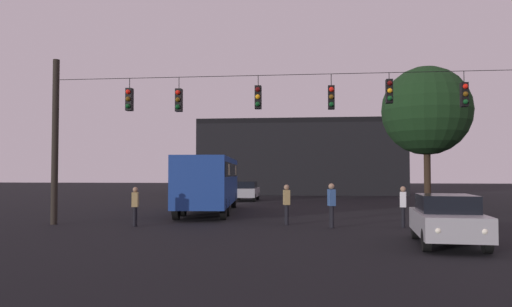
% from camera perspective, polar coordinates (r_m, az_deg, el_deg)
% --- Properties ---
extents(ground_plane, '(168.00, 168.00, 0.00)m').
position_cam_1_polar(ground_plane, '(29.34, 4.54, -6.48)').
color(ground_plane, black).
rests_on(ground_plane, ground).
extents(overhead_signal_span, '(20.27, 0.44, 7.07)m').
position_cam_1_polar(overhead_signal_span, '(20.67, 3.71, 3.33)').
color(overhead_signal_span, black).
rests_on(overhead_signal_span, ground).
extents(city_bus, '(3.56, 11.19, 3.00)m').
position_cam_1_polar(city_bus, '(28.15, -5.25, -2.86)').
color(city_bus, navy).
rests_on(city_bus, ground).
extents(car_near_right, '(2.16, 4.45, 1.52)m').
position_cam_1_polar(car_near_right, '(16.55, 20.64, -6.87)').
color(car_near_right, '#99999E').
rests_on(car_near_right, ground).
extents(car_far_left, '(1.88, 4.37, 1.52)m').
position_cam_1_polar(car_far_left, '(40.43, -1.12, -4.19)').
color(car_far_left, '#99999E').
rests_on(car_far_left, ground).
extents(pedestrian_crossing_left, '(0.33, 0.41, 1.77)m').
position_cam_1_polar(pedestrian_crossing_left, '(20.58, 8.48, -5.46)').
color(pedestrian_crossing_left, black).
rests_on(pedestrian_crossing_left, ground).
extents(pedestrian_crossing_center, '(0.30, 0.40, 1.61)m').
position_cam_1_polar(pedestrian_crossing_center, '(21.55, -13.40, -5.55)').
color(pedestrian_crossing_center, black).
rests_on(pedestrian_crossing_center, ground).
extents(pedestrian_crossing_right, '(0.32, 0.41, 1.69)m').
position_cam_1_polar(pedestrian_crossing_right, '(21.67, 3.45, -5.45)').
color(pedestrian_crossing_right, black).
rests_on(pedestrian_crossing_right, ground).
extents(pedestrian_near_bus, '(0.31, 0.40, 1.65)m').
position_cam_1_polar(pedestrian_near_bus, '(21.32, 16.19, -5.49)').
color(pedestrian_near_bus, black).
rests_on(pedestrian_near_bus, ground).
extents(corner_building, '(20.88, 8.76, 7.67)m').
position_cam_1_polar(corner_building, '(54.29, 5.11, -0.48)').
color(corner_building, black).
rests_on(corner_building, ground).
extents(tree_left_silhouette, '(6.04, 6.04, 9.45)m').
position_cam_1_polar(tree_left_silhouette, '(36.49, 18.59, 4.56)').
color(tree_left_silhouette, '#2D2116').
rests_on(tree_left_silhouette, ground).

